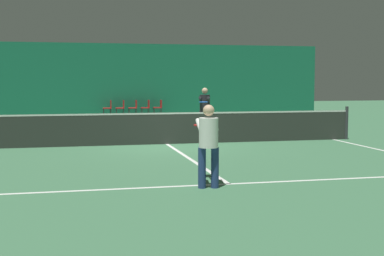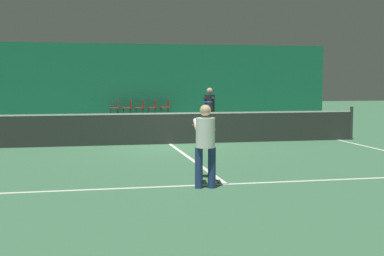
{
  "view_description": "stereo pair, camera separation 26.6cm",
  "coord_description": "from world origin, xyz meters",
  "px_view_note": "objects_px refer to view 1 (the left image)",
  "views": [
    {
      "loc": [
        -2.86,
        -15.76,
        1.92
      ],
      "look_at": [
        -0.18,
        -4.17,
        0.85
      ],
      "focal_mm": 50.0,
      "sensor_mm": 36.0,
      "label": 1
    },
    {
      "loc": [
        -2.6,
        -15.82,
        1.92
      ],
      "look_at": [
        -0.18,
        -4.17,
        0.85
      ],
      "focal_mm": 50.0,
      "sensor_mm": 36.0,
      "label": 2
    }
  ],
  "objects_px": {
    "courtside_chair_1": "(121,107)",
    "courtside_chair_3": "(146,106)",
    "player_near": "(208,139)",
    "tennis_net": "(167,127)",
    "courtside_chair_0": "(109,107)",
    "courtside_chair_2": "(134,107)",
    "courtside_chair_4": "(159,106)",
    "player_far": "(205,106)"
  },
  "relations": [
    {
      "from": "courtside_chair_4",
      "to": "courtside_chair_2",
      "type": "bearing_deg",
      "value": -90.0
    },
    {
      "from": "courtside_chair_3",
      "to": "courtside_chair_4",
      "type": "relative_size",
      "value": 1.0
    },
    {
      "from": "courtside_chair_2",
      "to": "courtside_chair_4",
      "type": "relative_size",
      "value": 1.0
    },
    {
      "from": "player_near",
      "to": "tennis_net",
      "type": "bearing_deg",
      "value": 3.13
    },
    {
      "from": "player_near",
      "to": "courtside_chair_4",
      "type": "relative_size",
      "value": 1.77
    },
    {
      "from": "player_near",
      "to": "courtside_chair_2",
      "type": "bearing_deg",
      "value": 4.03
    },
    {
      "from": "tennis_net",
      "to": "courtside_chair_3",
      "type": "bearing_deg",
      "value": 84.48
    },
    {
      "from": "tennis_net",
      "to": "courtside_chair_0",
      "type": "bearing_deg",
      "value": 93.33
    },
    {
      "from": "tennis_net",
      "to": "courtside_chair_3",
      "type": "distance_m",
      "value": 13.4
    },
    {
      "from": "player_far",
      "to": "courtside_chair_1",
      "type": "xyz_separation_m",
      "value": [
        -2.11,
        10.02,
        -0.47
      ]
    },
    {
      "from": "courtside_chair_1",
      "to": "courtside_chair_4",
      "type": "distance_m",
      "value": 2.06
    },
    {
      "from": "player_far",
      "to": "courtside_chair_0",
      "type": "xyz_separation_m",
      "value": [
        -2.8,
        10.02,
        -0.47
      ]
    },
    {
      "from": "player_far",
      "to": "courtside_chair_0",
      "type": "relative_size",
      "value": 1.96
    },
    {
      "from": "courtside_chair_2",
      "to": "courtside_chair_0",
      "type": "bearing_deg",
      "value": -90.0
    },
    {
      "from": "courtside_chair_2",
      "to": "tennis_net",
      "type": "bearing_deg",
      "value": -2.58
    },
    {
      "from": "player_near",
      "to": "player_far",
      "type": "relative_size",
      "value": 0.91
    },
    {
      "from": "courtside_chair_1",
      "to": "courtside_chair_4",
      "type": "xyz_separation_m",
      "value": [
        2.06,
        0.0,
        0.0
      ]
    },
    {
      "from": "player_near",
      "to": "courtside_chair_0",
      "type": "xyz_separation_m",
      "value": [
        -0.32,
        19.96,
        -0.38
      ]
    },
    {
      "from": "courtside_chair_2",
      "to": "courtside_chair_4",
      "type": "xyz_separation_m",
      "value": [
        1.38,
        0.0,
        0.0
      ]
    },
    {
      "from": "player_far",
      "to": "courtside_chair_4",
      "type": "bearing_deg",
      "value": -162.79
    },
    {
      "from": "tennis_net",
      "to": "courtside_chair_2",
      "type": "relative_size",
      "value": 14.29
    },
    {
      "from": "tennis_net",
      "to": "player_far",
      "type": "xyz_separation_m",
      "value": [
        2.02,
        3.31,
        0.45
      ]
    },
    {
      "from": "tennis_net",
      "to": "courtside_chair_4",
      "type": "bearing_deg",
      "value": 81.57
    },
    {
      "from": "player_near",
      "to": "courtside_chair_2",
      "type": "height_order",
      "value": "player_near"
    },
    {
      "from": "tennis_net",
      "to": "courtside_chair_2",
      "type": "bearing_deg",
      "value": 87.42
    },
    {
      "from": "courtside_chair_0",
      "to": "courtside_chair_4",
      "type": "height_order",
      "value": "same"
    },
    {
      "from": "player_near",
      "to": "courtside_chair_2",
      "type": "distance_m",
      "value": 19.99
    },
    {
      "from": "player_near",
      "to": "courtside_chair_1",
      "type": "height_order",
      "value": "player_near"
    },
    {
      "from": "player_near",
      "to": "player_far",
      "type": "height_order",
      "value": "player_far"
    },
    {
      "from": "tennis_net",
      "to": "courtside_chair_2",
      "type": "distance_m",
      "value": 13.35
    },
    {
      "from": "courtside_chair_1",
      "to": "player_near",
      "type": "bearing_deg",
      "value": -1.05
    },
    {
      "from": "courtside_chair_0",
      "to": "courtside_chair_2",
      "type": "distance_m",
      "value": 1.38
    },
    {
      "from": "courtside_chair_0",
      "to": "courtside_chair_2",
      "type": "bearing_deg",
      "value": 90.0
    },
    {
      "from": "player_near",
      "to": "courtside_chair_3",
      "type": "relative_size",
      "value": 1.77
    },
    {
      "from": "courtside_chair_3",
      "to": "courtside_chair_0",
      "type": "bearing_deg",
      "value": -90.0
    },
    {
      "from": "tennis_net",
      "to": "player_near",
      "type": "height_order",
      "value": "player_near"
    },
    {
      "from": "courtside_chair_3",
      "to": "player_far",
      "type": "bearing_deg",
      "value": 4.2
    },
    {
      "from": "courtside_chair_3",
      "to": "courtside_chair_4",
      "type": "height_order",
      "value": "same"
    },
    {
      "from": "tennis_net",
      "to": "courtside_chair_1",
      "type": "bearing_deg",
      "value": 90.37
    },
    {
      "from": "courtside_chair_2",
      "to": "courtside_chair_1",
      "type": "bearing_deg",
      "value": -90.0
    },
    {
      "from": "tennis_net",
      "to": "courtside_chair_0",
      "type": "height_order",
      "value": "tennis_net"
    },
    {
      "from": "courtside_chair_1",
      "to": "courtside_chair_3",
      "type": "distance_m",
      "value": 1.38
    }
  ]
}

